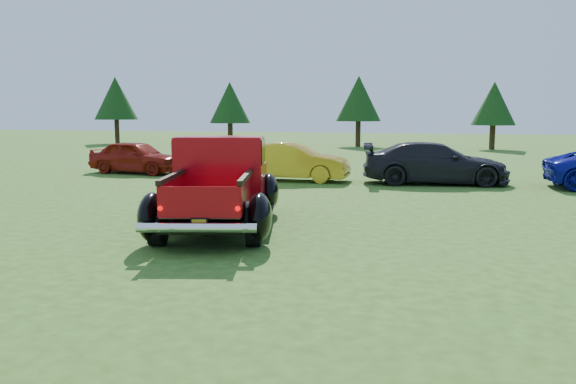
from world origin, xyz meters
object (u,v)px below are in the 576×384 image
object	(u,v)px
tree_west	(230,103)
show_car_red	(136,157)
tree_mid_right	(494,104)
show_car_yellow	(292,162)
pickup_truck	(221,183)
show_car_grey	(435,163)
tree_far_west	(116,98)
tree_mid_left	(359,99)

from	to	relation	value
tree_west	show_car_red	world-z (taller)	tree_west
tree_mid_right	show_car_yellow	distance (m)	22.03
pickup_truck	show_car_yellow	distance (m)	7.93
tree_mid_right	show_car_yellow	bearing A→B (deg)	-111.36
pickup_truck	show_car_red	world-z (taller)	pickup_truck
show_car_grey	show_car_yellow	bearing A→B (deg)	87.10
tree_far_west	tree_mid_right	size ratio (longest dim) A/B	1.18
tree_far_west	tree_west	bearing A→B (deg)	-5.71
show_car_grey	tree_west	bearing A→B (deg)	29.33
tree_far_west	pickup_truck	bearing A→B (deg)	-53.85
tree_far_west	tree_mid_left	distance (m)	19.03
tree_far_west	show_car_yellow	size ratio (longest dim) A/B	1.31
tree_mid_left	show_car_yellow	size ratio (longest dim) A/B	1.26
tree_mid_left	show_car_yellow	xyz separation A→B (m)	(1.02, -21.40, -2.73)
tree_mid_left	tree_mid_right	size ratio (longest dim) A/B	1.14
pickup_truck	show_car_yellow	world-z (taller)	pickup_truck
tree_west	tree_mid_left	bearing A→B (deg)	12.53
tree_far_west	show_car_yellow	bearing A→B (deg)	-45.53
tree_west	tree_mid_right	size ratio (longest dim) A/B	1.05
tree_west	show_car_red	distance (m)	19.16
pickup_truck	show_car_yellow	size ratio (longest dim) A/B	1.33
tree_west	tree_mid_right	distance (m)	18.03
tree_far_west	pickup_truck	size ratio (longest dim) A/B	0.98
tree_mid_right	show_car_red	world-z (taller)	tree_mid_right
tree_mid_right	pickup_truck	xyz separation A→B (m)	(-7.32, -28.30, -2.09)
show_car_yellow	tree_mid_left	bearing A→B (deg)	0.97
tree_mid_right	show_car_grey	world-z (taller)	tree_mid_right
show_car_red	show_car_grey	xyz separation A→B (m)	(11.33, -0.23, 0.05)
tree_far_west	show_car_grey	world-z (taller)	tree_far_west
show_car_yellow	show_car_red	bearing A→B (deg)	81.91
pickup_truck	show_car_red	distance (m)	11.22
tree_far_west	tree_mid_right	distance (m)	28.01
tree_mid_left	show_car_yellow	world-z (taller)	tree_mid_left
tree_west	show_car_grey	distance (m)	24.15
pickup_truck	show_car_grey	world-z (taller)	pickup_truck
show_car_red	tree_mid_right	bearing A→B (deg)	-30.66
tree_mid_left	show_car_red	distance (m)	21.57
tree_mid_right	show_car_red	distance (m)	24.55
tree_far_west	show_car_grey	size ratio (longest dim) A/B	1.09
tree_far_west	show_car_red	world-z (taller)	tree_far_west
tree_west	show_car_grey	world-z (taller)	tree_west
tree_west	tree_mid_right	xyz separation A→B (m)	(18.00, 1.00, -0.14)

